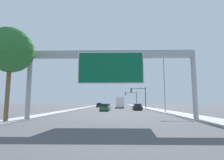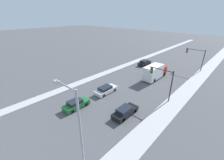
% 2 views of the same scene
% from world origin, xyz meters
% --- Properties ---
extents(sidewalk_right, '(3.00, 120.00, 0.15)m').
position_xyz_m(sidewalk_right, '(9.50, 60.00, 0.07)').
color(sidewalk_right, '#B6B6B6').
rests_on(sidewalk_right, ground).
extents(median_strip_left, '(2.00, 120.00, 0.15)m').
position_xyz_m(median_strip_left, '(-9.00, 60.00, 0.07)').
color(median_strip_left, '#B6B6B6').
rests_on(median_strip_left, ground).
extents(car_near_left, '(1.73, 4.52, 1.41)m').
position_xyz_m(car_near_left, '(5.25, 39.92, 0.67)').
color(car_near_left, black).
rests_on(car_near_left, ground).
extents(car_mid_right, '(1.81, 4.53, 1.51)m').
position_xyz_m(car_mid_right, '(-5.25, 62.66, 0.71)').
color(car_mid_right, black).
rests_on(car_mid_right, ground).
extents(car_near_center, '(1.74, 4.29, 1.43)m').
position_xyz_m(car_near_center, '(-1.75, 36.15, 0.68)').
color(car_near_center, '#1E662D').
rests_on(car_near_center, ground).
extents(car_far_left, '(1.88, 4.78, 1.38)m').
position_xyz_m(car_far_left, '(-1.75, 42.95, 0.66)').
color(car_far_left, silver).
rests_on(car_far_left, ground).
extents(truck_box_primary, '(2.44, 7.64, 3.30)m').
position_xyz_m(truck_box_primary, '(1.75, 55.45, 1.68)').
color(truck_box_primary, red).
rests_on(truck_box_primary, ground).
extents(traffic_light_near_intersection, '(4.24, 0.32, 5.72)m').
position_xyz_m(traffic_light_near_intersection, '(7.11, 48.00, 3.87)').
color(traffic_light_near_intersection, '#2D2D30').
rests_on(traffic_light_near_intersection, ground).
extents(traffic_light_mid_block, '(4.75, 0.32, 5.69)m').
position_xyz_m(traffic_light_mid_block, '(6.92, 68.00, 3.89)').
color(traffic_light_mid_block, '#2D2D30').
rests_on(traffic_light_mid_block, ground).
extents(street_lamp_right, '(2.93, 0.28, 9.46)m').
position_xyz_m(street_lamp_right, '(8.25, 29.88, 5.58)').
color(street_lamp_right, '#9EA0A5').
rests_on(street_lamp_right, ground).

